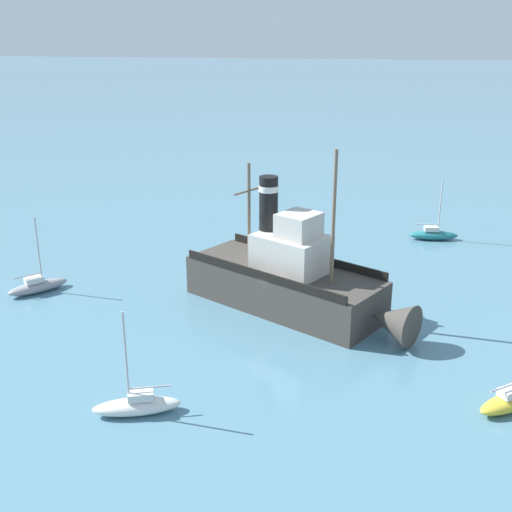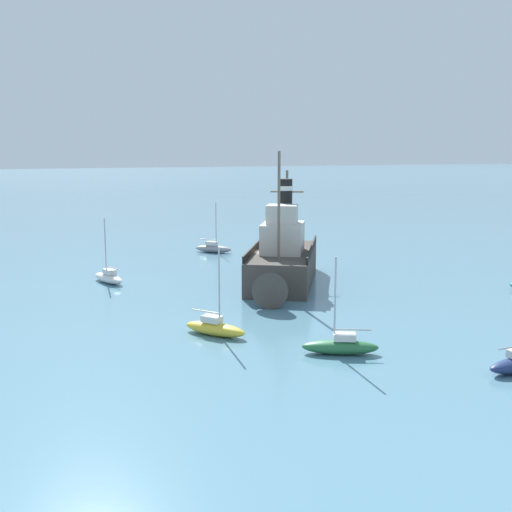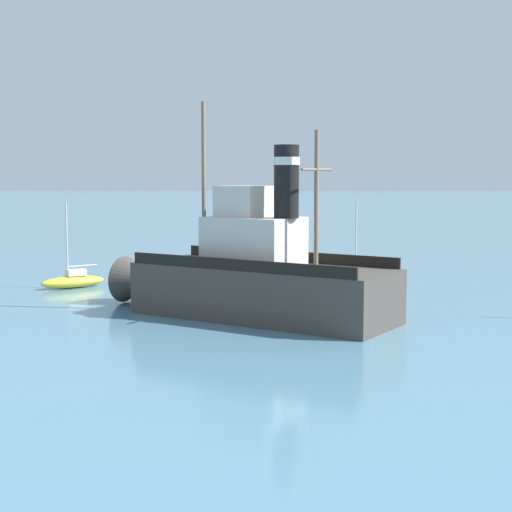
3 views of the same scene
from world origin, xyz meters
name	(u,v)px [view 2 (image 2 of 3)]	position (x,y,z in m)	size (l,w,h in m)	color
ground_plane	(271,283)	(0.00, 0.00, 0.00)	(600.00, 600.00, 0.00)	teal
old_tugboat	(282,260)	(-0.66, 0.50, 1.83)	(10.16, 14.14, 9.90)	#423D38
sailboat_yellow	(215,328)	(8.28, 11.29, 0.43)	(3.18, 3.69, 4.90)	gold
sailboat_green	(340,346)	(3.54, 16.73, 0.43)	(3.91, 2.62, 4.90)	#286B3D
sailboat_grey	(213,248)	(-0.59, -15.68, 0.43)	(3.54, 3.38, 4.90)	gray
sailboat_white	(109,277)	(11.35, -4.94, 0.43)	(2.25, 3.95, 4.90)	white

